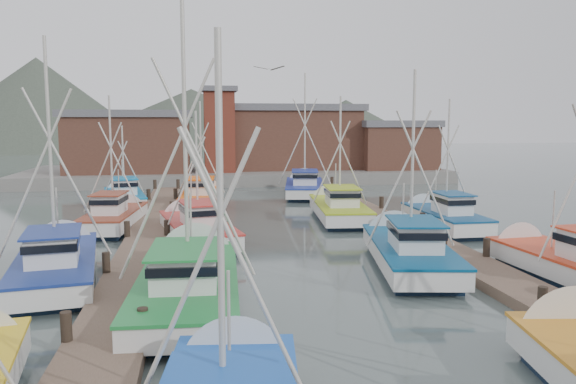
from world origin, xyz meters
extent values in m
plane|color=#485753|center=(0.00, 0.00, 0.00)|extent=(260.00, 260.00, 0.00)
cube|color=brown|center=(-7.00, 4.00, 0.20)|extent=(2.20, 46.00, 0.40)
cylinder|color=black|center=(-8.00, -9.00, 0.45)|extent=(0.30, 0.30, 1.50)
cylinder|color=black|center=(-8.00, -2.00, 0.45)|extent=(0.30, 0.30, 1.50)
cylinder|color=black|center=(-8.00, 5.00, 0.45)|extent=(0.30, 0.30, 1.50)
cylinder|color=black|center=(-8.00, 12.00, 0.45)|extent=(0.30, 0.30, 1.50)
cylinder|color=black|center=(-8.00, 19.00, 0.45)|extent=(0.30, 0.30, 1.50)
cylinder|color=black|center=(-8.00, 26.00, 0.45)|extent=(0.30, 0.30, 1.50)
cylinder|color=black|center=(-6.00, -9.00, 0.45)|extent=(0.30, 0.30, 1.50)
cylinder|color=black|center=(-6.00, -2.00, 0.45)|extent=(0.30, 0.30, 1.50)
cylinder|color=black|center=(-6.00, 5.00, 0.45)|extent=(0.30, 0.30, 1.50)
cylinder|color=black|center=(-6.00, 12.00, 0.45)|extent=(0.30, 0.30, 1.50)
cylinder|color=black|center=(-6.00, 19.00, 0.45)|extent=(0.30, 0.30, 1.50)
cylinder|color=black|center=(-6.00, 26.00, 0.45)|extent=(0.30, 0.30, 1.50)
cube|color=brown|center=(7.00, 4.00, 0.20)|extent=(2.20, 46.00, 0.40)
cylinder|color=black|center=(6.00, -9.00, 0.45)|extent=(0.30, 0.30, 1.50)
cylinder|color=black|center=(6.00, -2.00, 0.45)|extent=(0.30, 0.30, 1.50)
cylinder|color=black|center=(6.00, 5.00, 0.45)|extent=(0.30, 0.30, 1.50)
cylinder|color=black|center=(6.00, 12.00, 0.45)|extent=(0.30, 0.30, 1.50)
cylinder|color=black|center=(6.00, 19.00, 0.45)|extent=(0.30, 0.30, 1.50)
cylinder|color=black|center=(6.00, 26.00, 0.45)|extent=(0.30, 0.30, 1.50)
cylinder|color=black|center=(8.00, -2.00, 0.45)|extent=(0.30, 0.30, 1.50)
cylinder|color=black|center=(8.00, 5.00, 0.45)|extent=(0.30, 0.30, 1.50)
cylinder|color=black|center=(8.00, 12.00, 0.45)|extent=(0.30, 0.30, 1.50)
cylinder|color=black|center=(8.00, 19.00, 0.45)|extent=(0.30, 0.30, 1.50)
cylinder|color=black|center=(8.00, 26.00, 0.45)|extent=(0.30, 0.30, 1.50)
cube|color=gray|center=(0.00, 37.00, 0.60)|extent=(44.00, 16.00, 1.20)
cube|color=#553226|center=(-11.00, 35.00, 3.95)|extent=(12.00, 8.00, 5.50)
cube|color=slate|center=(-11.00, 35.00, 7.05)|extent=(12.72, 8.48, 0.70)
cube|color=#553226|center=(6.00, 37.00, 4.30)|extent=(14.00, 9.00, 6.20)
cube|color=slate|center=(6.00, 37.00, 7.75)|extent=(14.84, 9.54, 0.70)
cube|color=#553226|center=(17.00, 34.00, 3.45)|extent=(8.00, 6.00, 4.50)
cube|color=slate|center=(17.00, 34.00, 6.05)|extent=(8.48, 6.36, 0.70)
cube|color=maroon|center=(-2.00, 33.00, 5.20)|extent=(3.00, 3.00, 8.00)
cube|color=slate|center=(-2.00, 33.00, 9.45)|extent=(3.60, 3.60, 0.50)
cone|color=#495345|center=(-40.00, 115.00, 0.00)|extent=(110.00, 110.00, 42.00)
cone|color=#495345|center=(-5.00, 130.00, 0.00)|extent=(140.00, 140.00, 30.00)
cone|color=#495345|center=(35.00, 120.00, 0.00)|extent=(90.00, 90.00, 24.00)
cone|color=silver|center=(-3.60, -11.23, 0.55)|extent=(2.65, 1.41, 2.54)
cylinder|color=beige|center=(-4.13, -15.42, 4.38)|extent=(0.13, 0.13, 6.57)
cylinder|color=beige|center=(-4.64, -15.35, 3.61)|extent=(2.34, 0.38, 5.13)
cylinder|color=beige|center=(-3.61, -15.48, 3.61)|extent=(2.34, 0.38, 5.13)
cylinder|color=beige|center=(-3.93, -13.81, 2.30)|extent=(0.07, 0.07, 2.26)
cone|color=silver|center=(5.28, -10.99, 0.55)|extent=(3.07, 1.54, 2.94)
cube|color=#0F1D33|center=(-4.80, -5.30, 0.05)|extent=(3.27, 8.76, 0.70)
cube|color=silver|center=(-4.80, -5.30, 0.70)|extent=(3.72, 9.95, 0.80)
cube|color=#1D8238|center=(-4.80, -5.30, 1.08)|extent=(3.82, 10.05, 0.10)
cone|color=silver|center=(-4.53, -0.41, 0.55)|extent=(3.12, 1.26, 3.06)
cube|color=silver|center=(-4.86, -6.48, 1.65)|extent=(2.13, 3.04, 1.10)
cube|color=black|center=(-4.86, -6.48, 1.88)|extent=(2.28, 3.34, 0.28)
cube|color=#1D8238|center=(-4.86, -6.48, 2.24)|extent=(2.41, 3.54, 0.07)
cylinder|color=beige|center=(-4.81, -5.50, 5.76)|extent=(0.14, 0.14, 9.33)
cylinder|color=beige|center=(-5.43, -5.46, 4.67)|extent=(3.32, 0.28, 7.28)
cylinder|color=beige|center=(-4.18, -5.53, 4.67)|extent=(3.32, 0.28, 7.28)
cylinder|color=beige|center=(-4.70, -3.54, 2.30)|extent=(0.08, 0.08, 2.73)
cube|color=#0F1D33|center=(4.46, -1.96, 0.05)|extent=(3.82, 8.02, 0.70)
cube|color=silver|center=(4.46, -1.96, 0.70)|extent=(4.34, 9.11, 0.80)
cube|color=navy|center=(4.46, -1.96, 1.08)|extent=(4.44, 9.21, 0.10)
cone|color=silver|center=(5.23, 2.34, 0.55)|extent=(2.88, 1.56, 2.73)
cube|color=silver|center=(4.28, -2.99, 1.65)|extent=(2.20, 2.89, 1.10)
cube|color=black|center=(4.28, -2.99, 1.88)|extent=(2.36, 3.17, 0.28)
cube|color=navy|center=(4.28, -2.99, 2.24)|extent=(2.50, 3.36, 0.07)
cylinder|color=beige|center=(4.43, -2.13, 4.74)|extent=(0.14, 0.14, 7.27)
cylinder|color=beige|center=(3.88, -2.03, 3.88)|extent=(2.57, 0.55, 5.69)
cylinder|color=beige|center=(4.98, -2.23, 3.88)|extent=(2.57, 0.55, 5.69)
cylinder|color=beige|center=(4.74, -0.41, 2.30)|extent=(0.08, 0.08, 2.44)
cube|color=#0F1D33|center=(-9.88, -1.83, 0.05)|extent=(3.56, 7.83, 0.70)
cube|color=silver|center=(-9.88, -1.83, 0.70)|extent=(4.04, 8.89, 0.80)
cube|color=navy|center=(-9.88, -1.83, 1.08)|extent=(4.14, 8.99, 0.10)
cone|color=silver|center=(-10.53, 2.40, 0.55)|extent=(2.81, 1.49, 2.67)
cube|color=silver|center=(-9.73, -2.85, 1.65)|extent=(2.09, 2.80, 1.10)
cube|color=black|center=(-9.73, -2.85, 1.88)|extent=(2.24, 3.07, 0.28)
cube|color=navy|center=(-9.73, -2.85, 2.24)|extent=(2.38, 3.26, 0.07)
cylinder|color=beige|center=(-9.86, -2.00, 5.24)|extent=(0.15, 0.15, 8.28)
cylinder|color=beige|center=(-10.44, -2.09, 4.27)|extent=(2.93, 0.54, 6.47)
cylinder|color=beige|center=(-9.27, -1.92, 4.27)|extent=(2.93, 0.54, 6.47)
cylinder|color=beige|center=(-10.11, -0.31, 2.30)|extent=(0.09, 0.09, 2.57)
cube|color=#0F1D33|center=(9.97, -5.23, 0.05)|extent=(2.80, 7.22, 0.70)
cube|color=silver|center=(9.97, -5.23, 0.70)|extent=(3.18, 8.21, 0.80)
cone|color=silver|center=(9.70, -1.21, 0.55)|extent=(2.61, 1.27, 2.54)
cylinder|color=beige|center=(9.45, -5.42, 3.98)|extent=(2.68, 0.27, 5.88)
cylinder|color=beige|center=(9.88, -3.78, 2.30)|extent=(0.07, 0.07, 2.35)
cube|color=#0F1D33|center=(-4.44, 4.84, 0.05)|extent=(3.74, 7.67, 0.70)
cube|color=silver|center=(-4.44, 4.84, 0.70)|extent=(4.25, 8.71, 0.80)
cube|color=red|center=(-4.44, 4.84, 1.08)|extent=(4.34, 8.81, 0.10)
cone|color=silver|center=(-5.23, 8.94, 0.55)|extent=(2.77, 1.57, 2.61)
cube|color=silver|center=(-4.25, 3.86, 1.65)|extent=(2.13, 2.78, 1.10)
cube|color=black|center=(-4.25, 3.86, 1.88)|extent=(2.28, 3.04, 0.28)
cube|color=red|center=(-4.25, 3.86, 2.24)|extent=(2.42, 3.23, 0.07)
cylinder|color=beige|center=(-4.41, 4.68, 3.95)|extent=(0.14, 0.14, 5.70)
cylinder|color=beige|center=(-4.94, 4.58, 3.28)|extent=(2.03, 0.47, 4.46)
cylinder|color=beige|center=(-3.89, 4.78, 3.28)|extent=(2.03, 0.47, 4.46)
cylinder|color=beige|center=(-4.73, 6.32, 2.30)|extent=(0.08, 0.08, 2.33)
cube|color=#0F1D33|center=(4.54, 10.16, 0.05)|extent=(3.25, 7.88, 0.70)
cube|color=silver|center=(4.54, 10.16, 0.70)|extent=(3.69, 8.96, 0.80)
cube|color=#9FBA1C|center=(4.54, 10.16, 1.08)|extent=(3.78, 9.05, 0.10)
cone|color=silver|center=(4.97, 14.50, 0.55)|extent=(2.82, 1.37, 2.73)
cube|color=silver|center=(4.43, 9.12, 1.65)|extent=(2.01, 2.78, 1.10)
cube|color=black|center=(4.43, 9.12, 1.88)|extent=(2.15, 3.05, 0.28)
cube|color=#9FBA1C|center=(4.43, 9.12, 2.24)|extent=(2.28, 3.23, 0.07)
cylinder|color=beige|center=(4.52, 9.99, 4.47)|extent=(0.13, 0.13, 6.73)
cylinder|color=beige|center=(3.96, 10.04, 3.68)|extent=(2.41, 0.33, 5.27)
cylinder|color=beige|center=(5.07, 9.93, 3.68)|extent=(2.41, 0.33, 5.27)
cylinder|color=beige|center=(4.69, 11.72, 2.30)|extent=(0.08, 0.08, 2.43)
cube|color=#0F1D33|center=(-9.20, 9.21, 0.05)|extent=(2.84, 6.69, 0.70)
cube|color=silver|center=(-9.20, 9.21, 0.70)|extent=(3.22, 7.60, 0.80)
cube|color=maroon|center=(-9.20, 9.21, 1.08)|extent=(3.30, 7.68, 0.10)
cone|color=silver|center=(-8.78, 12.87, 0.55)|extent=(2.41, 1.36, 2.30)
cube|color=silver|center=(-9.30, 8.33, 1.65)|extent=(1.73, 2.37, 1.10)
cube|color=black|center=(-9.30, 8.33, 1.88)|extent=(1.85, 2.60, 0.28)
cube|color=maroon|center=(-9.30, 8.33, 2.24)|extent=(1.96, 2.76, 0.07)
cylinder|color=beige|center=(-9.22, 9.06, 4.42)|extent=(0.12, 0.12, 6.64)
cylinder|color=beige|center=(-9.72, 9.12, 3.64)|extent=(2.37, 0.35, 5.19)
cylinder|color=beige|center=(-8.71, 9.00, 3.64)|extent=(2.37, 0.35, 5.19)
cylinder|color=beige|center=(-9.05, 10.53, 2.30)|extent=(0.07, 0.07, 2.21)
cube|color=#0F1D33|center=(9.76, 5.98, 0.05)|extent=(2.16, 6.55, 0.70)
cube|color=silver|center=(9.76, 5.98, 0.70)|extent=(2.46, 7.44, 0.80)
cube|color=navy|center=(9.76, 5.98, 1.08)|extent=(2.53, 7.52, 0.10)
cone|color=silver|center=(9.77, 9.70, 0.55)|extent=(2.35, 1.10, 2.35)
cube|color=silver|center=(9.76, 5.08, 1.65)|extent=(1.52, 2.23, 1.10)
cube|color=black|center=(9.76, 5.08, 1.88)|extent=(1.62, 2.46, 0.28)
cube|color=navy|center=(9.76, 5.08, 2.24)|extent=(1.72, 2.61, 0.07)
cylinder|color=beige|center=(9.76, 5.83, 4.32)|extent=(0.11, 0.11, 6.43)
cylinder|color=beige|center=(9.26, 5.83, 3.56)|extent=(2.30, 0.08, 5.03)
cylinder|color=beige|center=(10.26, 5.83, 3.56)|extent=(2.30, 0.08, 5.03)
cylinder|color=beige|center=(9.77, 7.32, 2.30)|extent=(0.06, 0.06, 2.18)
cube|color=#0F1D33|center=(-4.04, 17.28, 0.05)|extent=(2.96, 7.60, 0.70)
cube|color=silver|center=(-4.04, 17.28, 0.70)|extent=(3.36, 8.63, 0.80)
cube|color=#FF5E07|center=(-4.04, 17.28, 1.08)|extent=(3.45, 8.72, 0.10)
cone|color=silver|center=(-3.73, 21.50, 0.55)|extent=(2.72, 1.29, 2.64)
cube|color=silver|center=(-4.11, 16.27, 1.65)|extent=(1.89, 2.65, 1.10)
cube|color=black|center=(-4.11, 16.27, 1.88)|extent=(2.01, 2.91, 0.28)
cube|color=#FF5E07|center=(-4.11, 16.27, 2.24)|extent=(2.14, 3.09, 0.07)
cylinder|color=beige|center=(-4.05, 17.12, 4.41)|extent=(0.13, 0.13, 6.62)
cylinder|color=beige|center=(-4.59, 17.15, 3.63)|extent=(2.37, 0.26, 5.17)
cylinder|color=beige|center=(-3.51, 17.08, 3.63)|extent=(2.37, 0.26, 5.17)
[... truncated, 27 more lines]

